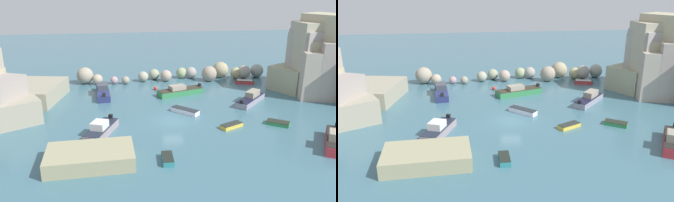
% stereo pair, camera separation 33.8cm
% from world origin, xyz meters
% --- Properties ---
extents(cove_water, '(160.00, 160.00, 0.00)m').
position_xyz_m(cove_water, '(0.00, 0.00, 0.00)').
color(cove_water, '#3F6A79').
rests_on(cove_water, ground).
extents(cliff_headland_right, '(17.57, 14.95, 11.66)m').
position_xyz_m(cliff_headland_right, '(24.27, 8.22, 4.23)').
color(cliff_headland_right, tan).
rests_on(cliff_headland_right, ground).
extents(rock_breakwater, '(32.15, 4.75, 2.75)m').
position_xyz_m(rock_breakwater, '(4.96, 18.11, 1.14)').
color(rock_breakwater, '#A29682').
rests_on(rock_breakwater, ground).
extents(stone_dock, '(8.10, 5.06, 1.42)m').
position_xyz_m(stone_dock, '(-9.07, -9.26, 0.71)').
color(stone_dock, tan).
rests_on(stone_dock, ground).
extents(channel_buoy, '(0.54, 0.54, 0.54)m').
position_xyz_m(channel_buoy, '(-0.81, 12.88, 0.27)').
color(channel_buoy, red).
rests_on(channel_buoy, cove_water).
extents(moored_boat_0, '(5.56, 5.71, 1.63)m').
position_xyz_m(moored_boat_0, '(11.65, 5.01, 0.60)').
color(moored_boat_0, gray).
rests_on(moored_boat_0, cove_water).
extents(moored_boat_1, '(2.34, 6.89, 1.70)m').
position_xyz_m(moored_boat_1, '(-8.74, 11.11, 0.63)').
color(moored_boat_1, navy).
rests_on(moored_boat_1, cove_water).
extents(moored_boat_2, '(2.91, 2.15, 0.48)m').
position_xyz_m(moored_boat_2, '(6.34, -2.92, 0.24)').
color(moored_boat_2, gold).
rests_on(moored_boat_2, cove_water).
extents(moored_boat_3, '(7.15, 3.97, 1.48)m').
position_xyz_m(moored_boat_3, '(2.58, 10.03, 0.56)').
color(moored_boat_3, '#35844C').
rests_on(moored_boat_3, cove_water).
extents(moored_boat_4, '(2.87, 2.54, 0.44)m').
position_xyz_m(moored_boat_4, '(11.96, -2.93, 0.22)').
color(moored_boat_4, '#2E8A48').
rests_on(moored_boat_4, cove_water).
extents(moored_boat_5, '(3.79, 5.98, 1.67)m').
position_xyz_m(moored_boat_5, '(-8.39, -2.86, 0.60)').
color(moored_boat_5, gray).
rests_on(moored_boat_5, cove_water).
extents(moored_boat_6, '(3.42, 3.40, 0.62)m').
position_xyz_m(moored_boat_6, '(1.89, 2.34, 0.31)').
color(moored_boat_6, silver).
rests_on(moored_boat_6, cove_water).
extents(moored_boat_8, '(1.08, 2.32, 0.56)m').
position_xyz_m(moored_boat_8, '(-2.04, -9.80, 0.28)').
color(moored_boat_8, teal).
rests_on(moored_boat_8, cove_water).
extents(moored_boat_9, '(3.20, 2.08, 0.57)m').
position_xyz_m(moored_boat_9, '(14.24, 14.51, 0.30)').
color(moored_boat_9, red).
rests_on(moored_boat_9, cove_water).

